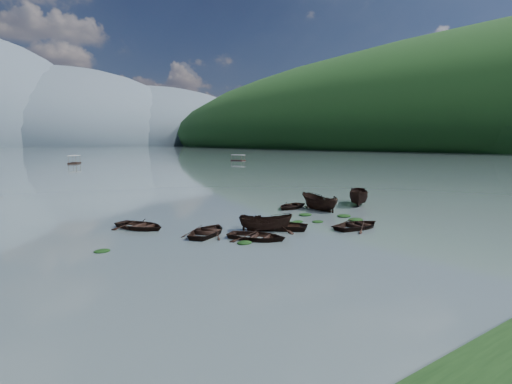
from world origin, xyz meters
TOP-DOWN VIEW (x-y plane):
  - ground_plane at (0.00, 0.00)m, footprint 2400.00×2400.00m
  - right_hill_far at (460.00, 220.00)m, footprint 520.00×1200.00m
  - haze_mtn_c at (140.00, 900.00)m, footprint 520.00×520.00m
  - haze_mtn_d at (320.00, 900.00)m, footprint 520.00×520.00m
  - rowboat_0 at (-5.39, 4.29)m, footprint 4.58×4.90m
  - rowboat_1 at (-7.33, 7.41)m, footprint 5.06×4.86m
  - rowboat_2 at (-3.39, 6.00)m, footprint 3.89×3.60m
  - rowboat_3 at (-2.28, 6.12)m, footprint 5.40×5.58m
  - rowboat_4 at (2.83, 2.76)m, footprint 4.20×3.03m
  - rowboat_5 at (11.66, 10.20)m, footprint 5.06×4.68m
  - rowboat_6 at (-10.57, 12.04)m, footprint 4.53×5.10m
  - rowboat_7 at (4.64, 12.67)m, footprint 4.61×3.97m
  - rowboat_8 at (6.08, 10.29)m, footprint 1.89×4.61m
  - weed_clump_0 at (-6.64, 3.87)m, footprint 1.01×0.83m
  - weed_clump_1 at (0.69, 7.10)m, footprint 0.91×0.73m
  - weed_clump_2 at (4.95, 4.81)m, footprint 1.33×1.07m
  - weed_clump_3 at (-0.12, 6.97)m, footprint 0.96×0.81m
  - weed_clump_4 at (5.48, 6.56)m, footprint 1.30×1.03m
  - weed_clump_5 at (-14.55, 7.11)m, footprint 0.95×0.77m
  - weed_clump_6 at (1.97, 6.16)m, footprint 0.99×0.82m
  - weed_clump_7 at (3.17, 8.94)m, footprint 1.21×0.97m
  - pontoon_centre at (4.30, 112.99)m, footprint 4.89×6.80m
  - pontoon_right at (55.18, 101.07)m, footprint 3.55×5.60m

SIDE VIEW (x-z plane):
  - ground_plane at x=0.00m, z-range 0.00..0.00m
  - right_hill_far at x=460.00m, z-range -95.00..95.00m
  - haze_mtn_c at x=140.00m, z-range -130.00..130.00m
  - haze_mtn_d at x=320.00m, z-range -110.00..110.00m
  - rowboat_0 at x=-5.39m, z-range -0.41..0.41m
  - rowboat_1 at x=-7.33m, z-range -0.43..0.43m
  - rowboat_2 at x=-3.39m, z-range -0.75..0.75m
  - rowboat_3 at x=-2.28m, z-range -0.47..0.47m
  - rowboat_4 at x=2.83m, z-range -0.43..0.43m
  - rowboat_5 at x=11.66m, z-range -0.97..0.97m
  - rowboat_6 at x=-10.57m, z-range -0.44..0.44m
  - rowboat_7 at x=4.64m, z-range -0.40..0.40m
  - rowboat_8 at x=6.08m, z-range -0.88..0.88m
  - weed_clump_0 at x=-6.64m, z-range -0.11..0.11m
  - weed_clump_1 at x=0.69m, z-range -0.10..0.10m
  - weed_clump_2 at x=4.95m, z-range -0.14..0.14m
  - weed_clump_3 at x=-0.12m, z-range -0.11..0.11m
  - weed_clump_4 at x=5.48m, z-range -0.13..0.13m
  - weed_clump_5 at x=-14.55m, z-range -0.10..0.10m
  - weed_clump_6 at x=1.97m, z-range -0.10..0.10m
  - weed_clump_7 at x=3.17m, z-range -0.13..0.13m
  - pontoon_centre at x=4.30m, z-range -1.20..1.20m
  - pontoon_right at x=55.18m, z-range -1.00..1.00m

